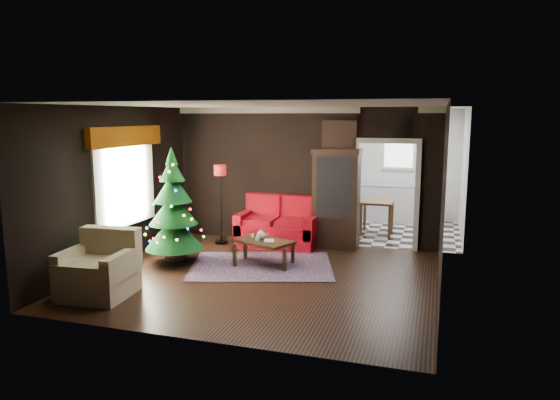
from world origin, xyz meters
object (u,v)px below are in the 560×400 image
(christmas_tree, at_px, (173,206))
(coffee_table, at_px, (264,252))
(curio_cabinet, at_px, (336,201))
(wall_clock, at_px, (401,129))
(floor_lamp, at_px, (221,204))
(kitchen_table, at_px, (377,218))
(armchair, at_px, (97,266))
(teapot, at_px, (261,235))
(loveseat, at_px, (278,222))

(christmas_tree, bearing_deg, coffee_table, 12.67)
(curio_cabinet, height_order, wall_clock, wall_clock)
(floor_lamp, bearing_deg, kitchen_table, 31.65)
(curio_cabinet, xyz_separation_m, armchair, (-2.79, -3.83, -0.49))
(armchair, bearing_deg, wall_clock, 40.40)
(floor_lamp, relative_size, armchair, 1.63)
(teapot, xyz_separation_m, kitchen_table, (1.69, 3.01, -0.17))
(loveseat, relative_size, curio_cabinet, 0.89)
(teapot, bearing_deg, curio_cabinet, 56.65)
(curio_cabinet, relative_size, floor_lamp, 1.17)
(curio_cabinet, height_order, christmas_tree, christmas_tree)
(curio_cabinet, bearing_deg, armchair, -126.03)
(armchair, distance_m, coffee_table, 2.88)
(armchair, height_order, teapot, armchair)
(christmas_tree, bearing_deg, loveseat, 51.31)
(christmas_tree, bearing_deg, teapot, 14.53)
(curio_cabinet, distance_m, coffee_table, 2.01)
(loveseat, xyz_separation_m, armchair, (-1.64, -3.61, -0.04))
(curio_cabinet, bearing_deg, floor_lamp, -170.09)
(floor_lamp, bearing_deg, armchair, -97.63)
(christmas_tree, bearing_deg, kitchen_table, 46.73)
(armchair, distance_m, teapot, 2.85)
(loveseat, height_order, teapot, loveseat)
(coffee_table, relative_size, teapot, 5.73)
(curio_cabinet, bearing_deg, coffee_table, -120.96)
(christmas_tree, height_order, teapot, christmas_tree)
(floor_lamp, bearing_deg, curio_cabinet, 9.91)
(teapot, height_order, wall_clock, wall_clock)
(floor_lamp, bearing_deg, loveseat, 9.00)
(coffee_table, distance_m, wall_clock, 3.54)
(christmas_tree, height_order, coffee_table, christmas_tree)
(kitchen_table, bearing_deg, floor_lamp, -148.35)
(loveseat, height_order, coffee_table, loveseat)
(coffee_table, distance_m, teapot, 0.32)
(armchair, bearing_deg, christmas_tree, 78.01)
(curio_cabinet, relative_size, wall_clock, 5.94)
(wall_clock, xyz_separation_m, kitchen_table, (-0.55, 1.25, -2.00))
(loveseat, xyz_separation_m, kitchen_table, (1.80, 1.65, -0.12))
(floor_lamp, relative_size, wall_clock, 5.09)
(curio_cabinet, xyz_separation_m, floor_lamp, (-2.33, -0.41, -0.12))
(armchair, xyz_separation_m, coffee_table, (1.82, 2.22, -0.22))
(loveseat, bearing_deg, kitchen_table, 42.51)
(armchair, xyz_separation_m, wall_clock, (3.99, 4.01, 1.92))
(floor_lamp, xyz_separation_m, christmas_tree, (-0.22, -1.57, 0.22))
(curio_cabinet, xyz_separation_m, kitchen_table, (0.65, 1.43, -0.57))
(armchair, relative_size, teapot, 5.76)
(christmas_tree, height_order, armchair, christmas_tree)
(curio_cabinet, height_order, teapot, curio_cabinet)
(coffee_table, bearing_deg, loveseat, 97.38)
(floor_lamp, relative_size, kitchen_table, 2.17)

